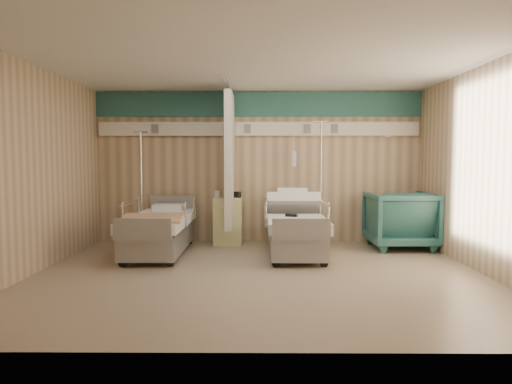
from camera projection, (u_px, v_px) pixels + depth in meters
ground at (258, 274)px, 6.10m from camera, size 6.00×5.00×0.00m
room_walls at (256, 135)px, 6.22m from camera, size 6.04×5.04×2.82m
bed_right at (295, 235)px, 7.37m from camera, size 1.00×2.16×0.63m
bed_left at (160, 235)px, 7.39m from camera, size 1.00×2.16×0.63m
bedside_cabinet at (228, 221)px, 8.27m from camera, size 0.50×0.48×0.85m
visitor_armchair at (400, 220)px, 7.87m from camera, size 1.08×1.11×0.99m
waffle_blanket at (402, 189)px, 7.85m from camera, size 0.65×0.60×0.07m
iv_stand_right at (320, 221)px, 8.06m from camera, size 0.39×0.39×2.21m
iv_stand_left at (142, 222)px, 8.15m from camera, size 0.36×0.36×2.04m
call_remote at (291, 215)px, 7.22m from camera, size 0.20×0.14×0.04m
tan_blanket at (152, 218)px, 6.90m from camera, size 1.04×1.24×0.04m
toiletry_bag at (235, 195)px, 8.23m from camera, size 0.22×0.17×0.11m
white_cup at (217, 194)px, 8.26m from camera, size 0.09×0.09×0.12m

